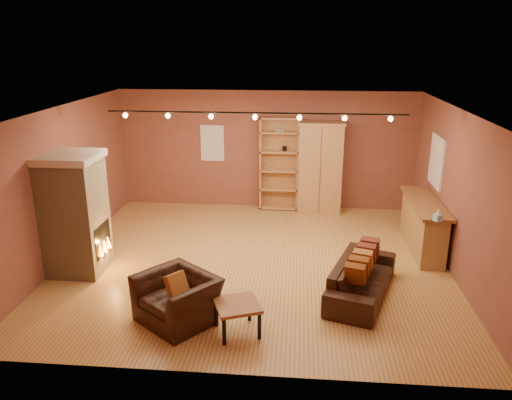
# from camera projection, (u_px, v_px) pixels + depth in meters

# --- Properties ---
(floor) EXTENTS (7.00, 7.00, 0.00)m
(floor) POSITION_uv_depth(u_px,v_px,m) (254.00, 262.00, 9.23)
(floor) COLOR #AB7A3D
(floor) RESTS_ON ground
(ceiling) EXTENTS (7.00, 7.00, 0.00)m
(ceiling) POSITION_uv_depth(u_px,v_px,m) (254.00, 110.00, 8.36)
(ceiling) COLOR brown
(ceiling) RESTS_ON back_wall
(back_wall) EXTENTS (7.00, 0.02, 2.80)m
(back_wall) POSITION_uv_depth(u_px,v_px,m) (267.00, 150.00, 11.88)
(back_wall) COLOR brown
(back_wall) RESTS_ON floor
(left_wall) EXTENTS (0.02, 6.50, 2.80)m
(left_wall) POSITION_uv_depth(u_px,v_px,m) (63.00, 185.00, 9.09)
(left_wall) COLOR brown
(left_wall) RESTS_ON floor
(right_wall) EXTENTS (0.02, 6.50, 2.80)m
(right_wall) POSITION_uv_depth(u_px,v_px,m) (458.00, 195.00, 8.50)
(right_wall) COLOR brown
(right_wall) RESTS_ON floor
(fireplace) EXTENTS (1.01, 0.98, 2.12)m
(fireplace) POSITION_uv_depth(u_px,v_px,m) (75.00, 214.00, 8.59)
(fireplace) COLOR tan
(fireplace) RESTS_ON floor
(back_window) EXTENTS (0.56, 0.04, 0.86)m
(back_window) POSITION_uv_depth(u_px,v_px,m) (212.00, 143.00, 11.92)
(back_window) COLOR white
(back_window) RESTS_ON back_wall
(bookcase) EXTENTS (0.91, 0.35, 2.22)m
(bookcase) POSITION_uv_depth(u_px,v_px,m) (279.00, 163.00, 11.82)
(bookcase) COLOR tan
(bookcase) RESTS_ON floor
(armoire) EXTENTS (1.06, 0.60, 2.14)m
(armoire) POSITION_uv_depth(u_px,v_px,m) (320.00, 167.00, 11.61)
(armoire) COLOR tan
(armoire) RESTS_ON floor
(bar_counter) EXTENTS (0.56, 2.07, 0.99)m
(bar_counter) POSITION_uv_depth(u_px,v_px,m) (423.00, 225.00, 9.63)
(bar_counter) COLOR tan
(bar_counter) RESTS_ON floor
(tissue_box) EXTENTS (0.16, 0.16, 0.22)m
(tissue_box) POSITION_uv_depth(u_px,v_px,m) (438.00, 216.00, 8.43)
(tissue_box) COLOR #94D4ED
(tissue_box) RESTS_ON bar_counter
(right_window) EXTENTS (0.05, 0.90, 1.00)m
(right_window) POSITION_uv_depth(u_px,v_px,m) (437.00, 161.00, 9.75)
(right_window) COLOR white
(right_window) RESTS_ON right_wall
(loveseat) EXTENTS (1.17, 2.05, 0.80)m
(loveseat) POSITION_uv_depth(u_px,v_px,m) (362.00, 272.00, 7.94)
(loveseat) COLOR black
(loveseat) RESTS_ON floor
(armchair) EXTENTS (1.27, 1.21, 0.94)m
(armchair) POSITION_uv_depth(u_px,v_px,m) (177.00, 291.00, 7.19)
(armchair) COLOR black
(armchair) RESTS_ON floor
(coffee_table) EXTENTS (0.77, 0.77, 0.45)m
(coffee_table) POSITION_uv_depth(u_px,v_px,m) (237.00, 308.00, 6.92)
(coffee_table) COLOR #996237
(coffee_table) RESTS_ON floor
(track_rail) EXTENTS (5.20, 0.09, 0.13)m
(track_rail) POSITION_uv_depth(u_px,v_px,m) (255.00, 115.00, 8.59)
(track_rail) COLOR black
(track_rail) RESTS_ON ceiling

